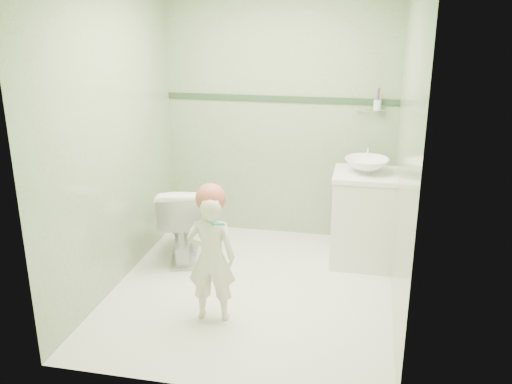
# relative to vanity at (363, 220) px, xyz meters

# --- Properties ---
(ground) EXTENTS (2.50, 2.50, 0.00)m
(ground) POSITION_rel_vanity_xyz_m (-0.84, -0.70, -0.40)
(ground) COLOR white
(ground) RESTS_ON ground
(room_shell) EXTENTS (2.50, 2.54, 2.40)m
(room_shell) POSITION_rel_vanity_xyz_m (-0.84, -0.70, 0.80)
(room_shell) COLOR #85A877
(room_shell) RESTS_ON ground
(trim_stripe) EXTENTS (2.20, 0.02, 0.05)m
(trim_stripe) POSITION_rel_vanity_xyz_m (-0.84, 0.54, 0.95)
(trim_stripe) COLOR #2C482F
(trim_stripe) RESTS_ON room_shell
(vanity) EXTENTS (0.52, 0.50, 0.80)m
(vanity) POSITION_rel_vanity_xyz_m (0.00, 0.00, 0.00)
(vanity) COLOR silver
(vanity) RESTS_ON ground
(counter) EXTENTS (0.54, 0.52, 0.04)m
(counter) POSITION_rel_vanity_xyz_m (0.00, 0.00, 0.41)
(counter) COLOR white
(counter) RESTS_ON vanity
(basin) EXTENTS (0.37, 0.37, 0.13)m
(basin) POSITION_rel_vanity_xyz_m (0.00, 0.00, 0.49)
(basin) COLOR white
(basin) RESTS_ON counter
(faucet) EXTENTS (0.03, 0.13, 0.18)m
(faucet) POSITION_rel_vanity_xyz_m (0.00, 0.19, 0.57)
(faucet) COLOR silver
(faucet) RESTS_ON counter
(cup_holder) EXTENTS (0.26, 0.07, 0.21)m
(cup_holder) POSITION_rel_vanity_xyz_m (0.05, 0.48, 0.93)
(cup_holder) COLOR silver
(cup_holder) RESTS_ON room_shell
(toilet) EXTENTS (0.56, 0.77, 0.70)m
(toilet) POSITION_rel_vanity_xyz_m (-1.58, -0.24, -0.05)
(toilet) COLOR white
(toilet) RESTS_ON ground
(toddler) EXTENTS (0.37, 0.26, 0.95)m
(toddler) POSITION_rel_vanity_xyz_m (-1.03, -1.17, 0.07)
(toddler) COLOR silver
(toddler) RESTS_ON ground
(hair_cap) EXTENTS (0.21, 0.21, 0.21)m
(hair_cap) POSITION_rel_vanity_xyz_m (-1.03, -1.14, 0.51)
(hair_cap) COLOR #B15D46
(hair_cap) RESTS_ON toddler
(teal_toothbrush) EXTENTS (0.11, 0.14, 0.08)m
(teal_toothbrush) POSITION_rel_vanity_xyz_m (-0.95, -1.29, 0.39)
(teal_toothbrush) COLOR #029178
(teal_toothbrush) RESTS_ON toddler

